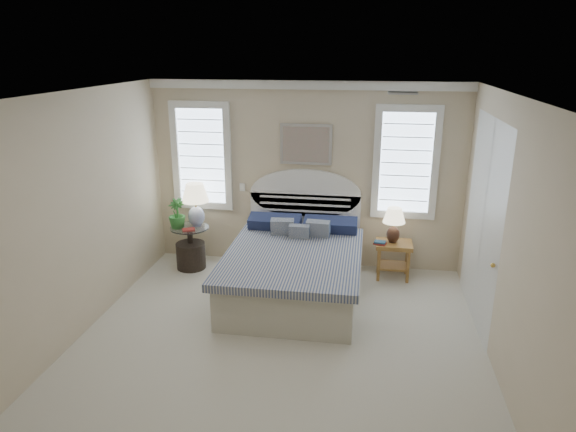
% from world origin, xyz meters
% --- Properties ---
extents(floor, '(4.50, 5.00, 0.01)m').
position_xyz_m(floor, '(0.00, 0.00, 0.00)').
color(floor, '#BDB5A1').
rests_on(floor, ground).
extents(ceiling, '(4.50, 5.00, 0.01)m').
position_xyz_m(ceiling, '(0.00, 0.00, 2.70)').
color(ceiling, silver).
rests_on(ceiling, wall_back).
extents(wall_back, '(4.50, 0.02, 2.70)m').
position_xyz_m(wall_back, '(0.00, 2.50, 1.35)').
color(wall_back, '#C7B695').
rests_on(wall_back, floor).
extents(wall_left, '(0.02, 5.00, 2.70)m').
position_xyz_m(wall_left, '(-2.25, 0.00, 1.35)').
color(wall_left, '#C7B695').
rests_on(wall_left, floor).
extents(wall_right, '(0.02, 5.00, 2.70)m').
position_xyz_m(wall_right, '(2.25, 0.00, 1.35)').
color(wall_right, '#C7B695').
rests_on(wall_right, floor).
extents(crown_molding, '(4.50, 0.08, 0.12)m').
position_xyz_m(crown_molding, '(0.00, 2.46, 2.64)').
color(crown_molding, white).
rests_on(crown_molding, wall_back).
extents(hvac_vent, '(0.30, 0.20, 0.02)m').
position_xyz_m(hvac_vent, '(1.20, 0.80, 2.68)').
color(hvac_vent, '#B2B2B2').
rests_on(hvac_vent, ceiling).
extents(switch_plate, '(0.08, 0.01, 0.12)m').
position_xyz_m(switch_plate, '(-0.95, 2.48, 1.15)').
color(switch_plate, white).
rests_on(switch_plate, wall_back).
extents(window_left, '(0.90, 0.06, 1.60)m').
position_xyz_m(window_left, '(-1.55, 2.48, 1.60)').
color(window_left, '#C9E2FF').
rests_on(window_left, wall_back).
extents(window_right, '(0.90, 0.06, 1.60)m').
position_xyz_m(window_right, '(1.40, 2.48, 1.60)').
color(window_right, '#C9E2FF').
rests_on(window_right, wall_back).
extents(painting, '(0.74, 0.04, 0.58)m').
position_xyz_m(painting, '(0.00, 2.46, 1.82)').
color(painting, silver).
rests_on(painting, wall_back).
extents(closet_door, '(0.02, 1.80, 2.40)m').
position_xyz_m(closet_door, '(2.23, 1.20, 1.20)').
color(closet_door, silver).
rests_on(closet_door, floor).
extents(bed, '(1.72, 2.28, 1.47)m').
position_xyz_m(bed, '(0.00, 1.46, 0.39)').
color(bed, beige).
rests_on(bed, floor).
extents(side_table_left, '(0.56, 0.56, 0.63)m').
position_xyz_m(side_table_left, '(-1.65, 2.05, 0.39)').
color(side_table_left, black).
rests_on(side_table_left, floor).
extents(nightstand_right, '(0.50, 0.40, 0.53)m').
position_xyz_m(nightstand_right, '(1.30, 2.15, 0.39)').
color(nightstand_right, olive).
rests_on(nightstand_right, floor).
extents(floor_pot, '(0.44, 0.44, 0.39)m').
position_xyz_m(floor_pot, '(-1.64, 2.02, 0.19)').
color(floor_pot, black).
rests_on(floor_pot, floor).
extents(lamp_left, '(0.46, 0.46, 0.65)m').
position_xyz_m(lamp_left, '(-1.56, 2.13, 1.02)').
color(lamp_left, silver).
rests_on(lamp_left, side_table_left).
extents(lamp_right, '(0.33, 0.33, 0.50)m').
position_xyz_m(lamp_right, '(1.28, 2.17, 0.84)').
color(lamp_right, black).
rests_on(lamp_right, nightstand_right).
extents(potted_plant, '(0.27, 0.27, 0.43)m').
position_xyz_m(potted_plant, '(-1.81, 1.99, 0.85)').
color(potted_plant, '#3F7830').
rests_on(potted_plant, side_table_left).
extents(books_left, '(0.21, 0.18, 0.02)m').
position_xyz_m(books_left, '(-1.61, 1.91, 0.64)').
color(books_left, maroon).
rests_on(books_left, side_table_left).
extents(books_right, '(0.18, 0.15, 0.04)m').
position_xyz_m(books_right, '(1.10, 2.05, 0.55)').
color(books_right, maroon).
rests_on(books_right, nightstand_right).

